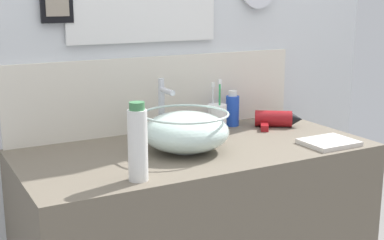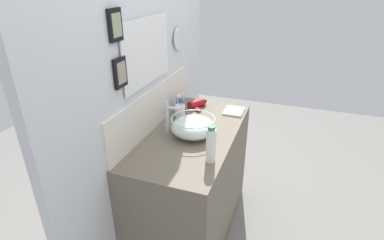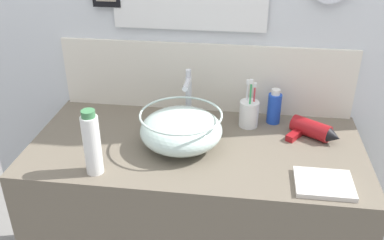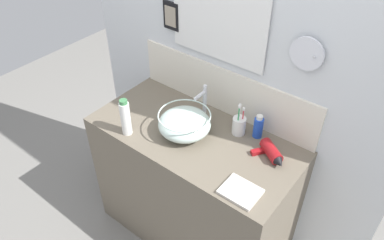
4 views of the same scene
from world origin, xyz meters
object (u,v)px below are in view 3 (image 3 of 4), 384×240
(glass_bowl_sink, at_px, (181,129))
(hand_towel, at_px, (324,184))
(soap_dispenser, at_px, (274,107))
(shampoo_bottle, at_px, (92,143))
(hair_drier, at_px, (313,130))
(faucet, at_px, (188,94))
(toothbrush_cup, at_px, (249,113))

(glass_bowl_sink, relative_size, hand_towel, 1.63)
(soap_dispenser, relative_size, shampoo_bottle, 0.63)
(hair_drier, relative_size, hand_towel, 1.14)
(shampoo_bottle, bearing_deg, glass_bowl_sink, 37.61)
(glass_bowl_sink, height_order, shampoo_bottle, shampoo_bottle)
(faucet, xyz_separation_m, shampoo_bottle, (-0.26, -0.38, -0.02))
(soap_dispenser, bearing_deg, hand_towel, -70.13)
(hair_drier, bearing_deg, shampoo_bottle, -156.18)
(faucet, distance_m, hand_towel, 0.61)
(toothbrush_cup, bearing_deg, glass_bowl_sink, -141.53)
(toothbrush_cup, relative_size, shampoo_bottle, 0.90)
(hand_towel, bearing_deg, shampoo_bottle, -178.15)
(hand_towel, bearing_deg, toothbrush_cup, 123.94)
(soap_dispenser, bearing_deg, toothbrush_cup, -156.97)
(soap_dispenser, relative_size, hand_towel, 0.79)
(faucet, bearing_deg, hand_towel, -36.02)
(faucet, relative_size, soap_dispenser, 1.56)
(toothbrush_cup, bearing_deg, faucet, -177.03)
(toothbrush_cup, bearing_deg, hand_towel, -56.06)
(hair_drier, xyz_separation_m, shampoo_bottle, (-0.74, -0.33, 0.08))
(hand_towel, bearing_deg, glass_bowl_sink, 160.18)
(glass_bowl_sink, bearing_deg, faucet, 90.00)
(glass_bowl_sink, distance_m, shampoo_bottle, 0.33)
(toothbrush_cup, distance_m, hand_towel, 0.44)
(faucet, bearing_deg, shampoo_bottle, -124.42)
(soap_dispenser, height_order, shampoo_bottle, shampoo_bottle)
(hair_drier, xyz_separation_m, hand_towel, (0.00, -0.30, -0.02))
(faucet, height_order, hand_towel, faucet)
(toothbrush_cup, relative_size, hand_towel, 1.13)
(hair_drier, relative_size, shampoo_bottle, 0.91)
(glass_bowl_sink, bearing_deg, hair_drier, 14.88)
(glass_bowl_sink, xyz_separation_m, toothbrush_cup, (0.24, 0.19, -0.02))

